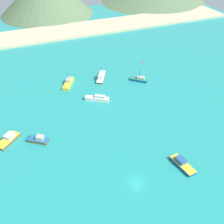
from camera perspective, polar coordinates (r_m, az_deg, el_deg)
The scene contains 10 objects.
ground at distance 98.80m, azimuth -2.70°, elevation -1.77°, with size 260.00×280.00×0.50m.
fishing_boat_1 at distance 95.48m, azimuth -20.56°, elevation -5.26°, with size 8.35×8.15×2.29m.
fishing_boat_2 at distance 108.40m, azimuth -3.00°, elevation 2.81°, with size 9.16×6.91×2.91m.
fishing_boat_5 at distance 123.24m, azimuth -2.27°, elevation 7.22°, with size 7.66×10.94×6.22m.
fishing_boat_6 at distance 92.37m, azimuth -14.88°, elevation -5.48°, with size 6.96×6.11×2.44m.
fishing_boat_8 at distance 84.32m, azimuth 14.23°, elevation -10.31°, with size 4.00×8.85×2.18m.
fishing_boat_9 at distance 121.92m, azimuth 5.62°, elevation 6.70°, with size 7.13×6.61×5.35m.
fishing_boat_10 at distance 120.25m, azimuth -8.95°, elevation 5.96°, with size 7.29×10.00×5.22m.
buoy_0 at distance 138.75m, azimuth 6.32°, elevation 10.16°, with size 0.80×0.80×0.80m.
beach_strip at distance 176.08m, azimuth -13.28°, elevation 15.33°, with size 247.00×24.93×1.20m, color #C6B793.
Camera 1 is at (-25.48, -43.77, 60.32)m, focal length 44.48 mm.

